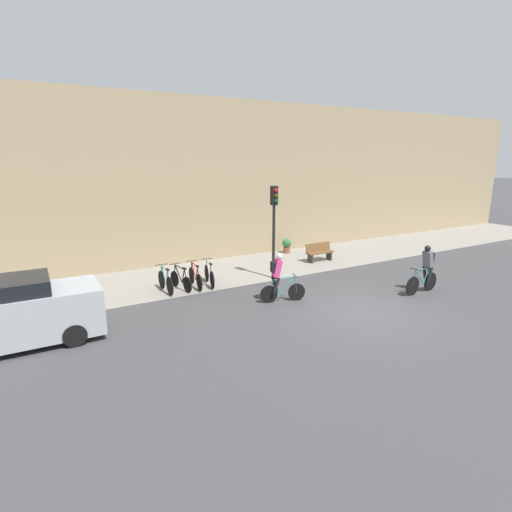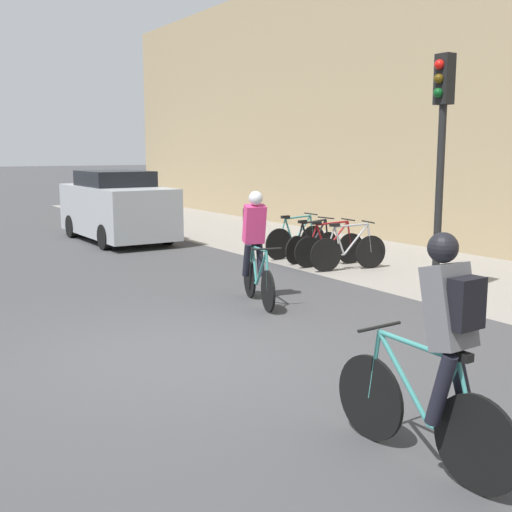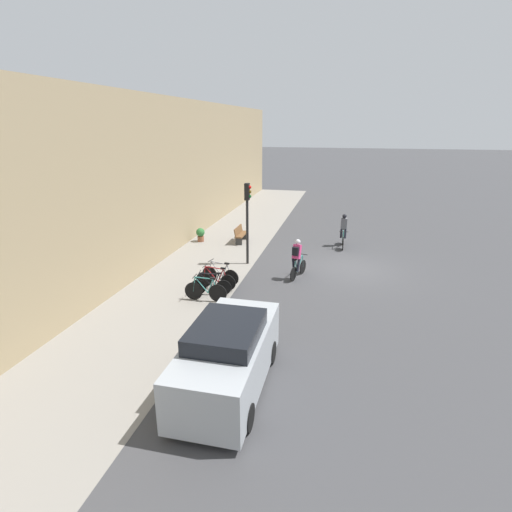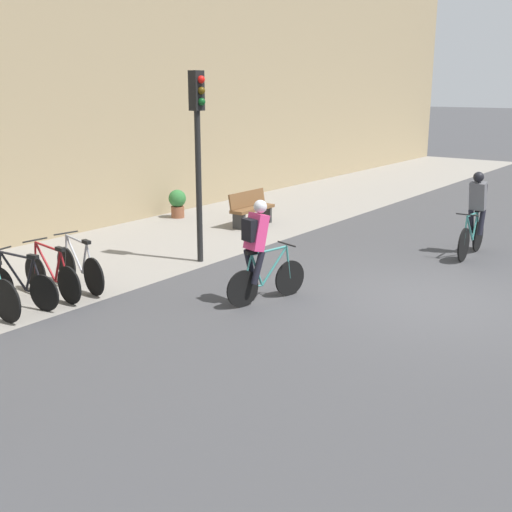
{
  "view_description": "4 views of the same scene",
  "coord_description": "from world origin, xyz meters",
  "px_view_note": "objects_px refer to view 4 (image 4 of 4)",
  "views": [
    {
      "loc": [
        -9.03,
        -8.77,
        4.87
      ],
      "look_at": [
        -1.78,
        3.92,
        1.3
      ],
      "focal_mm": 28.0,
      "sensor_mm": 36.0,
      "label": 1
    },
    {
      "loc": [
        6.54,
        -3.04,
        2.36
      ],
      "look_at": [
        -1.52,
        2.1,
        0.79
      ],
      "focal_mm": 45.0,
      "sensor_mm": 36.0,
      "label": 2
    },
    {
      "loc": [
        -17.9,
        0.33,
        6.35
      ],
      "look_at": [
        -2.05,
        4.03,
        0.96
      ],
      "focal_mm": 28.0,
      "sensor_mm": 36.0,
      "label": 3
    },
    {
      "loc": [
        -10.06,
        -3.78,
        3.54
      ],
      "look_at": [
        -1.55,
        2.54,
        0.72
      ],
      "focal_mm": 45.0,
      "sensor_mm": 36.0,
      "label": 4
    }
  ],
  "objects_px": {
    "cyclist_pink": "(259,248)",
    "bench": "(251,208)",
    "parked_bike_1": "(22,284)",
    "cyclist_grey": "(476,212)",
    "potted_plant": "(177,202)",
    "traffic_light_pole": "(198,133)",
    "parked_bike_2": "(52,275)",
    "parked_bike_3": "(80,267)"
  },
  "relations": [
    {
      "from": "parked_bike_2",
      "to": "parked_bike_3",
      "type": "height_order",
      "value": "parked_bike_3"
    },
    {
      "from": "parked_bike_1",
      "to": "bench",
      "type": "xyz_separation_m",
      "value": [
        7.33,
        0.8,
        0.08
      ]
    },
    {
      "from": "cyclist_pink",
      "to": "traffic_light_pole",
      "type": "bearing_deg",
      "value": 61.05
    },
    {
      "from": "cyclist_grey",
      "to": "potted_plant",
      "type": "height_order",
      "value": "cyclist_grey"
    },
    {
      "from": "parked_bike_1",
      "to": "potted_plant",
      "type": "relative_size",
      "value": 2.04
    },
    {
      "from": "cyclist_pink",
      "to": "cyclist_grey",
      "type": "relative_size",
      "value": 0.98
    },
    {
      "from": "cyclist_pink",
      "to": "parked_bike_1",
      "type": "distance_m",
      "value": 3.95
    },
    {
      "from": "parked_bike_1",
      "to": "cyclist_grey",
      "type": "bearing_deg",
      "value": -31.83
    },
    {
      "from": "cyclist_grey",
      "to": "cyclist_pink",
      "type": "bearing_deg",
      "value": 161.19
    },
    {
      "from": "parked_bike_1",
      "to": "bench",
      "type": "relative_size",
      "value": 1.11
    },
    {
      "from": "cyclist_grey",
      "to": "bench",
      "type": "xyz_separation_m",
      "value": [
        -0.47,
        5.64,
        -0.48
      ]
    },
    {
      "from": "parked_bike_1",
      "to": "parked_bike_2",
      "type": "bearing_deg",
      "value": -0.01
    },
    {
      "from": "traffic_light_pole",
      "to": "cyclist_grey",
      "type": "bearing_deg",
      "value": -47.88
    },
    {
      "from": "parked_bike_3",
      "to": "potted_plant",
      "type": "height_order",
      "value": "parked_bike_3"
    },
    {
      "from": "bench",
      "to": "potted_plant",
      "type": "bearing_deg",
      "value": 99.99
    },
    {
      "from": "traffic_light_pole",
      "to": "bench",
      "type": "bearing_deg",
      "value": 20.57
    },
    {
      "from": "parked_bike_1",
      "to": "bench",
      "type": "distance_m",
      "value": 7.37
    },
    {
      "from": "cyclist_pink",
      "to": "parked_bike_1",
      "type": "relative_size",
      "value": 1.1
    },
    {
      "from": "traffic_light_pole",
      "to": "potted_plant",
      "type": "height_order",
      "value": "traffic_light_pole"
    },
    {
      "from": "cyclist_grey",
      "to": "potted_plant",
      "type": "xyz_separation_m",
      "value": [
        -0.87,
        7.89,
        -0.51
      ]
    },
    {
      "from": "potted_plant",
      "to": "traffic_light_pole",
      "type": "bearing_deg",
      "value": -130.85
    },
    {
      "from": "cyclist_pink",
      "to": "parked_bike_3",
      "type": "relative_size",
      "value": 1.05
    },
    {
      "from": "parked_bike_3",
      "to": "bench",
      "type": "height_order",
      "value": "parked_bike_3"
    },
    {
      "from": "cyclist_pink",
      "to": "traffic_light_pole",
      "type": "relative_size",
      "value": 0.46
    },
    {
      "from": "traffic_light_pole",
      "to": "bench",
      "type": "xyz_separation_m",
      "value": [
        3.46,
        1.3,
        -2.18
      ]
    },
    {
      "from": "cyclist_grey",
      "to": "parked_bike_3",
      "type": "bearing_deg",
      "value": 143.81
    },
    {
      "from": "cyclist_grey",
      "to": "bench",
      "type": "height_order",
      "value": "cyclist_grey"
    },
    {
      "from": "parked_bike_1",
      "to": "potted_plant",
      "type": "height_order",
      "value": "parked_bike_1"
    },
    {
      "from": "cyclist_pink",
      "to": "bench",
      "type": "relative_size",
      "value": 1.22
    },
    {
      "from": "traffic_light_pole",
      "to": "potted_plant",
      "type": "xyz_separation_m",
      "value": [
        3.06,
        3.54,
        -2.2
      ]
    },
    {
      "from": "cyclist_pink",
      "to": "parked_bike_2",
      "type": "distance_m",
      "value": 3.61
    },
    {
      "from": "parked_bike_1",
      "to": "parked_bike_2",
      "type": "relative_size",
      "value": 0.93
    },
    {
      "from": "potted_plant",
      "to": "cyclist_grey",
      "type": "bearing_deg",
      "value": -83.73
    },
    {
      "from": "cyclist_pink",
      "to": "parked_bike_2",
      "type": "height_order",
      "value": "cyclist_pink"
    },
    {
      "from": "cyclist_pink",
      "to": "parked_bike_1",
      "type": "bearing_deg",
      "value": 129.23
    },
    {
      "from": "parked_bike_3",
      "to": "parked_bike_2",
      "type": "bearing_deg",
      "value": -179.92
    },
    {
      "from": "parked_bike_3",
      "to": "bench",
      "type": "relative_size",
      "value": 1.17
    },
    {
      "from": "parked_bike_2",
      "to": "parked_bike_3",
      "type": "xyz_separation_m",
      "value": [
        0.59,
        0.0,
        0.01
      ]
    },
    {
      "from": "potted_plant",
      "to": "bench",
      "type": "bearing_deg",
      "value": -80.01
    },
    {
      "from": "parked_bike_1",
      "to": "parked_bike_2",
      "type": "xyz_separation_m",
      "value": [
        0.59,
        -0.0,
        0.02
      ]
    },
    {
      "from": "bench",
      "to": "parked_bike_2",
      "type": "bearing_deg",
      "value": -173.23
    },
    {
      "from": "bench",
      "to": "cyclist_pink",
      "type": "bearing_deg",
      "value": -141.76
    }
  ]
}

